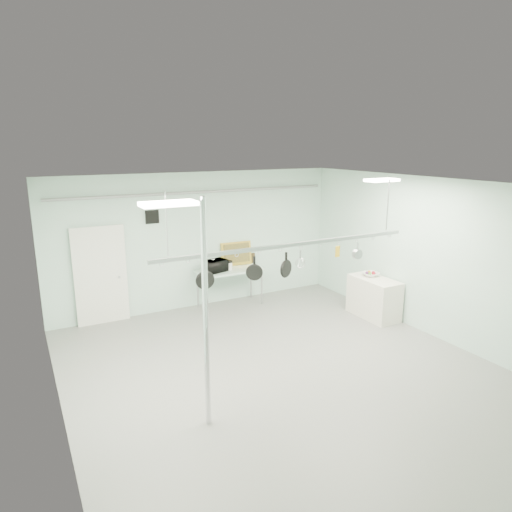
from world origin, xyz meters
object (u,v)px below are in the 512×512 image
prep_table (230,272)px  skillet_right (286,264)px  pot_rack (291,243)px  skillet_mid (254,268)px  chrome_pole (206,317)px  fruit_bowl (371,274)px  skillet_left (205,276)px  microwave (216,266)px  side_cabinet (374,298)px  coffee_canister (230,266)px

prep_table → skillet_right: size_ratio=3.90×
pot_rack → skillet_mid: pot_rack is taller
chrome_pole → fruit_bowl: chrome_pole is taller
chrome_pole → skillet_right: (1.81, 0.90, 0.28)m
prep_table → pot_rack: pot_rack is taller
skillet_left → skillet_right: size_ratio=0.97×
chrome_pole → pot_rack: bearing=25.3°
skillet_left → skillet_mid: (0.85, 0.00, 0.01)m
prep_table → skillet_right: skillet_right is taller
pot_rack → microwave: 3.49m
skillet_left → microwave: bearing=73.3°
pot_rack → skillet_mid: (-0.69, 0.00, -0.33)m
chrome_pole → skillet_left: chrome_pole is taller
skillet_left → skillet_right: bearing=8.8°
prep_table → skillet_left: size_ratio=4.00×
prep_table → side_cabinet: size_ratio=1.33×
prep_table → skillet_mid: 3.63m
pot_rack → coffee_canister: bearing=83.3°
prep_table → side_cabinet: bearing=-40.8°
chrome_pole → skillet_mid: (1.21, 0.90, 0.30)m
chrome_pole → fruit_bowl: bearing=24.2°
prep_table → side_cabinet: 3.39m
prep_table → chrome_pole: bearing=-118.7°
pot_rack → skillet_mid: size_ratio=12.73×
chrome_pole → side_cabinet: size_ratio=2.67×
microwave → fruit_bowl: microwave is taller
chrome_pole → skillet_left: size_ratio=7.99×
microwave → skillet_mid: bearing=62.4°
skillet_left → skillet_right: 1.45m
prep_table → skillet_mid: skillet_mid is taller
pot_rack → skillet_right: bearing=180.0°
chrome_pole → prep_table: bearing=61.3°
prep_table → microwave: size_ratio=3.11×
chrome_pole → fruit_bowl: 5.40m
chrome_pole → coffee_canister: (2.28, 4.17, -0.60)m
skillet_mid → microwave: bearing=109.9°
skillet_mid → skillet_right: (0.60, 0.00, -0.02)m
skillet_mid → skillet_left: bearing=-147.8°
prep_table → microwave: microwave is taller
chrome_pole → skillet_mid: 1.54m
skillet_left → pot_rack: bearing=8.8°
microwave → skillet_right: 3.39m
skillet_left → skillet_right: same height
pot_rack → coffee_canister: size_ratio=25.98×
skillet_left → skillet_mid: 0.85m
side_cabinet → prep_table: bearing=139.2°
microwave → skillet_left: 3.73m
fruit_bowl → skillet_right: (-3.08, -1.30, 0.94)m
side_cabinet → skillet_mid: skillet_mid is taller
microwave → skillet_right: (-0.12, -3.28, 0.83)m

